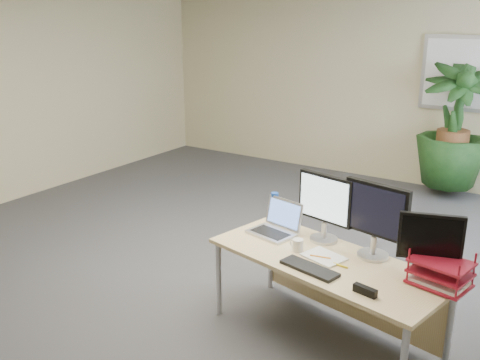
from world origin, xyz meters
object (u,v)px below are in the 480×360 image
Objects in this scene: desk at (333,272)px; laptop at (277,225)px; monitor_left at (325,204)px; monitor_right at (376,216)px; floor_plant at (452,140)px.

desk is 4.48× the size of laptop.
monitor_right is at bearing -9.64° from monitor_left.
floor_plant reaches higher than monitor_right.
monitor_left is 1.29× the size of laptop.
monitor_right is at bearing -85.79° from floor_plant.
floor_plant is 3.64m from monitor_right.
desk is 1.19× the size of floor_plant.
floor_plant is 3.56m from monitor_left.
monitor_right is (0.41, -0.07, 0.01)m from monitor_left.
monitor_left is 0.96× the size of monitor_right.
floor_plant is 2.91× the size of monitor_left.
desk is 0.52m from monitor_right.
laptop is (-0.51, -3.61, -0.05)m from floor_plant.
floor_plant is 2.79× the size of monitor_right.
laptop is at bearing -98.11° from floor_plant.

